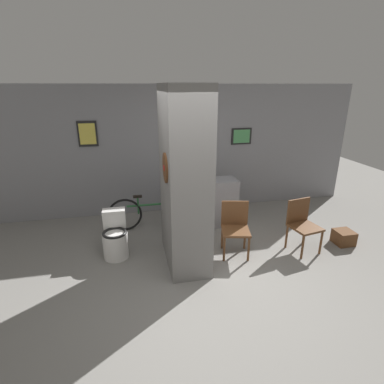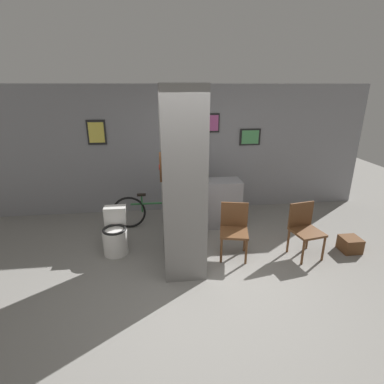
{
  "view_description": "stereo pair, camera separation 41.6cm",
  "coord_description": "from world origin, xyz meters",
  "px_view_note": "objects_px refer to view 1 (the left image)",
  "views": [
    {
      "loc": [
        -0.86,
        -3.41,
        2.58
      ],
      "look_at": [
        0.09,
        1.02,
        0.95
      ],
      "focal_mm": 28.0,
      "sensor_mm": 36.0,
      "label": 1
    },
    {
      "loc": [
        -0.45,
        -3.48,
        2.58
      ],
      "look_at": [
        0.09,
        1.02,
        0.95
      ],
      "focal_mm": 28.0,
      "sensor_mm": 36.0,
      "label": 2
    }
  ],
  "objects_px": {
    "chair_by_doorway": "(302,223)",
    "bottle_tall": "(200,174)",
    "toilet": "(115,238)",
    "chair_near_pillar": "(235,226)",
    "bicycle": "(152,212)"
  },
  "relations": [
    {
      "from": "chair_by_doorway",
      "to": "bottle_tall",
      "type": "relative_size",
      "value": 2.74
    },
    {
      "from": "toilet",
      "to": "chair_near_pillar",
      "type": "bearing_deg",
      "value": -9.45
    },
    {
      "from": "bicycle",
      "to": "chair_by_doorway",
      "type": "bearing_deg",
      "value": -29.06
    },
    {
      "from": "toilet",
      "to": "chair_by_doorway",
      "type": "bearing_deg",
      "value": -8.33
    },
    {
      "from": "chair_by_doorway",
      "to": "bottle_tall",
      "type": "height_order",
      "value": "bottle_tall"
    },
    {
      "from": "chair_near_pillar",
      "to": "bottle_tall",
      "type": "bearing_deg",
      "value": 118.22
    },
    {
      "from": "chair_by_doorway",
      "to": "bicycle",
      "type": "distance_m",
      "value": 2.65
    },
    {
      "from": "chair_near_pillar",
      "to": "toilet",
      "type": "bearing_deg",
      "value": -176.63
    },
    {
      "from": "toilet",
      "to": "bicycle",
      "type": "relative_size",
      "value": 0.44
    },
    {
      "from": "bicycle",
      "to": "chair_near_pillar",
      "type": "bearing_deg",
      "value": -43.75
    },
    {
      "from": "chair_near_pillar",
      "to": "chair_by_doorway",
      "type": "xyz_separation_m",
      "value": [
        1.1,
        -0.12,
        0.0
      ]
    },
    {
      "from": "bicycle",
      "to": "bottle_tall",
      "type": "bearing_deg",
      "value": -3.75
    },
    {
      "from": "bottle_tall",
      "to": "chair_near_pillar",
      "type": "bearing_deg",
      "value": -74.61
    },
    {
      "from": "bicycle",
      "to": "bottle_tall",
      "type": "height_order",
      "value": "bottle_tall"
    },
    {
      "from": "toilet",
      "to": "bicycle",
      "type": "distance_m",
      "value": 1.07
    }
  ]
}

